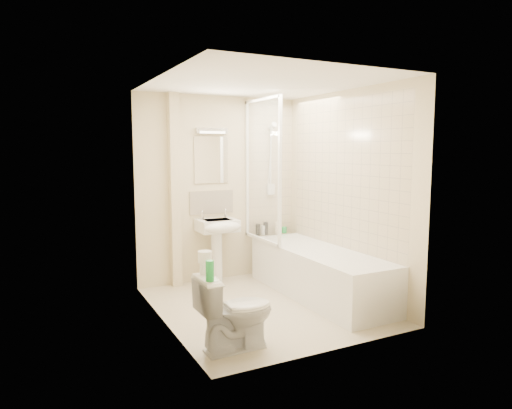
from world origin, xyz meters
name	(u,v)px	position (x,y,z in m)	size (l,w,h in m)	color
floor	(263,306)	(0.00, 0.00, 0.00)	(2.50, 2.50, 0.00)	beige
wall_back	(219,189)	(0.00, 1.25, 1.20)	(2.20, 0.02, 2.40)	beige
wall_left	(163,203)	(-1.10, 0.00, 1.20)	(0.02, 2.50, 2.40)	beige
wall_right	(346,193)	(1.10, 0.00, 1.20)	(0.02, 2.50, 2.40)	beige
ceiling	(264,83)	(0.00, 0.00, 2.40)	(2.20, 2.50, 0.02)	white
tile_back	(270,171)	(0.75, 1.24, 1.42)	(0.70, 0.01, 1.75)	beige
tile_right	(344,174)	(1.09, 0.03, 1.42)	(0.01, 2.10, 1.75)	beige
pipe_boxing	(175,191)	(-0.62, 1.19, 1.20)	(0.12, 0.12, 2.40)	beige
splashback	(212,202)	(-0.11, 1.24, 1.03)	(0.60, 0.01, 0.30)	beige
mirror	(211,160)	(-0.11, 1.24, 1.58)	(0.46, 0.01, 0.60)	white
strip_light	(212,131)	(-0.11, 1.22, 1.95)	(0.42, 0.07, 0.07)	silver
bathtub	(319,272)	(0.75, 0.03, 0.29)	(0.70, 2.10, 0.55)	white
shower_screen	(262,171)	(0.40, 0.80, 1.45)	(0.04, 0.92, 1.80)	white
shower_fixture	(271,162)	(0.75, 1.19, 1.55)	(0.10, 0.16, 0.99)	white
pedestal_sink	(219,233)	(-0.11, 1.01, 0.66)	(0.49, 0.46, 0.94)	white
bottle_black_a	(258,230)	(0.53, 1.16, 0.63)	(0.06, 0.06, 0.15)	black
bottle_white_a	(263,230)	(0.61, 1.16, 0.61)	(0.05, 0.05, 0.13)	silver
bottle_black_b	(266,228)	(0.65, 1.16, 0.64)	(0.07, 0.07, 0.17)	black
bottle_cream	(277,228)	(0.82, 1.16, 0.63)	(0.07, 0.07, 0.16)	beige
bottle_green	(284,230)	(0.94, 1.16, 0.59)	(0.07, 0.07, 0.09)	#32C358
toilet	(236,311)	(-0.72, -0.85, 0.34)	(0.67, 0.39, 0.67)	white
toilet_roll_lower	(206,268)	(-0.95, -0.76, 0.72)	(0.10, 0.10, 0.09)	white
toilet_roll_upper	(205,257)	(-0.95, -0.74, 0.82)	(0.12, 0.12, 0.10)	white
green_bottle	(210,271)	(-1.00, -0.98, 0.76)	(0.07, 0.07, 0.17)	green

